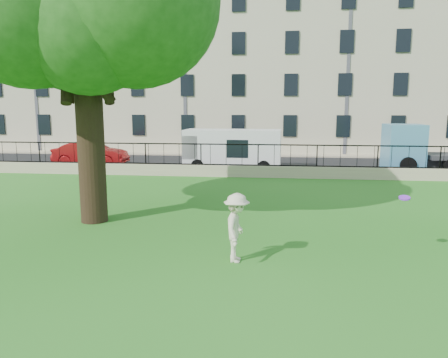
# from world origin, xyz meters

# --- Properties ---
(ground) EXTENTS (120.00, 120.00, 0.00)m
(ground) POSITION_xyz_m (0.00, 0.00, 0.00)
(ground) COLOR #226A19
(ground) RESTS_ON ground
(retaining_wall) EXTENTS (50.00, 0.40, 0.60)m
(retaining_wall) POSITION_xyz_m (0.00, 12.00, 0.30)
(retaining_wall) COLOR tan
(retaining_wall) RESTS_ON ground
(iron_railing) EXTENTS (50.00, 0.05, 1.13)m
(iron_railing) POSITION_xyz_m (0.00, 12.00, 1.15)
(iron_railing) COLOR black
(iron_railing) RESTS_ON retaining_wall
(street) EXTENTS (60.00, 9.00, 0.01)m
(street) POSITION_xyz_m (0.00, 16.70, 0.01)
(street) COLOR black
(street) RESTS_ON ground
(sidewalk) EXTENTS (60.00, 1.40, 0.12)m
(sidewalk) POSITION_xyz_m (0.00, 21.90, 0.06)
(sidewalk) COLOR tan
(sidewalk) RESTS_ON ground
(building_row) EXTENTS (56.40, 10.40, 13.80)m
(building_row) POSITION_xyz_m (0.00, 27.57, 6.92)
(building_row) COLOR beige
(building_row) RESTS_ON ground
(man) EXTENTS (0.67, 1.10, 1.66)m
(man) POSITION_xyz_m (-0.01, -0.57, 0.83)
(man) COLOR beige
(man) RESTS_ON ground
(frisbee) EXTENTS (0.34, 0.34, 0.12)m
(frisbee) POSITION_xyz_m (4.00, 0.24, 1.48)
(frisbee) COLOR #8527DE
(red_sedan) EXTENTS (4.54, 1.68, 1.48)m
(red_sedan) POSITION_xyz_m (-10.50, 15.28, 0.74)
(red_sedan) COLOR #B11518
(red_sedan) RESTS_ON street
(white_van) EXTENTS (5.59, 2.33, 2.32)m
(white_van) POSITION_xyz_m (-1.57, 14.58, 1.16)
(white_van) COLOR silver
(white_van) RESTS_ON street
(blue_truck) EXTENTS (6.33, 2.32, 2.64)m
(blue_truck) POSITION_xyz_m (10.30, 15.40, 1.32)
(blue_truck) COLOR #4F92B9
(blue_truck) RESTS_ON street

